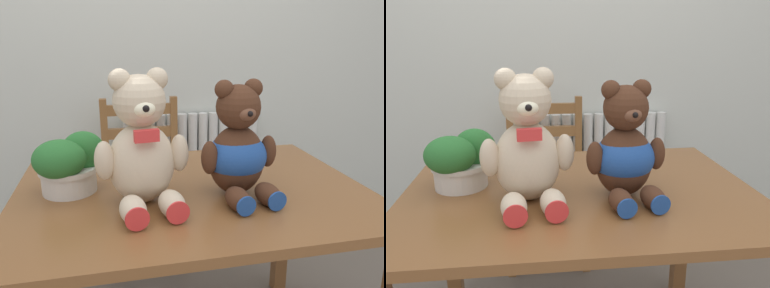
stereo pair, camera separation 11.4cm
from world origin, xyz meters
The scene contains 7 objects.
wall_back centered at (0.00, 1.61, 1.30)m, with size 8.00×0.04×2.60m, color silver.
radiator centered at (0.26, 1.54, 0.35)m, with size 0.88×0.10×0.77m.
dining_table centered at (0.00, 0.42, 0.63)m, with size 1.15×0.83×0.75m.
wooden_chair_behind centered at (-0.09, 1.27, 0.45)m, with size 0.44×0.42×0.90m.
teddy_bear_left centered at (-0.17, 0.34, 0.92)m, with size 0.29×0.29×0.40m.
teddy_bear_right centered at (0.13, 0.34, 0.89)m, with size 0.26×0.28×0.37m.
potted_plant centered at (-0.39, 0.47, 0.84)m, with size 0.22×0.21×0.20m.
Camera 2 is at (-0.14, -0.74, 1.23)m, focal length 35.00 mm.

